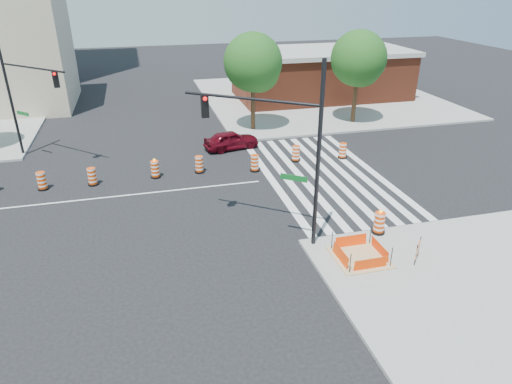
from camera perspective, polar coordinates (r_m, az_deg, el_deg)
ground at (r=25.86m, az=-14.83°, el=-0.29°), size 120.00×120.00×0.00m
sidewalk_ne at (r=46.18m, az=7.99°, el=11.67°), size 22.00×22.00×0.15m
crosswalk_east at (r=27.79m, az=8.24°, el=2.17°), size 6.75×13.50×0.01m
lane_centerline at (r=25.86m, az=-14.83°, el=-0.28°), size 14.00×0.12×0.01m
excavation_pit at (r=19.75m, az=12.86°, el=-7.84°), size 2.20×2.20×0.90m
brick_storefront at (r=45.71m, az=8.16°, el=14.40°), size 16.50×8.50×4.60m
red_coupe at (r=31.59m, az=-3.11°, el=6.52°), size 3.98×2.23×1.28m
signal_pole_se at (r=18.85m, az=3.00°, el=6.95°), size 4.93×3.68×7.96m
signal_pole_nw at (r=31.88m, az=-27.07°, el=11.45°), size 4.14×4.09×7.52m
pit_drum at (r=21.54m, az=15.15°, el=-3.81°), size 0.60×0.60×1.19m
barricade at (r=19.98m, az=19.58°, el=-6.81°), size 0.58×0.63×0.96m
tree_north_c at (r=34.59m, az=-0.33°, el=15.51°), size 4.29×4.29×7.30m
tree_north_d at (r=37.82m, az=12.63°, el=15.57°), size 4.17×4.17×7.10m
tree_north_e at (r=37.34m, az=12.71°, el=15.62°), size 4.28×4.28×7.27m
median_drum_2 at (r=28.07m, az=-25.19°, el=1.20°), size 0.60×0.60×1.02m
median_drum_3 at (r=27.58m, az=-19.79°, el=1.76°), size 0.60×0.60×1.02m
median_drum_4 at (r=27.59m, az=-12.49°, el=2.74°), size 0.60×0.60×1.18m
median_drum_5 at (r=27.88m, az=-7.10°, el=3.38°), size 0.60×0.60×1.02m
median_drum_6 at (r=27.87m, az=-0.16°, el=3.57°), size 0.60×0.60×1.02m
median_drum_7 at (r=29.53m, az=5.01°, el=4.76°), size 0.60×0.60×1.02m
median_drum_8 at (r=30.43m, az=10.78°, el=5.03°), size 0.60×0.60×1.02m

